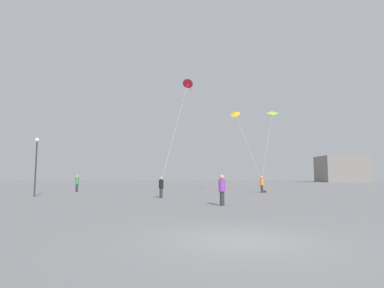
{
  "coord_description": "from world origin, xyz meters",
  "views": [
    {
      "loc": [
        -1.78,
        -8.32,
        1.64
      ],
      "look_at": [
        0.0,
        19.66,
        4.58
      ],
      "focal_mm": 29.49,
      "sensor_mm": 36.0,
      "label": 1
    }
  ],
  "objects_px": {
    "person_in_purple": "(222,189)",
    "handbag_beside_flyer": "(265,192)",
    "person_in_orange": "(262,184)",
    "kite_lime_delta": "(272,115)",
    "person_in_green": "(77,183)",
    "building_left_hall": "(342,169)",
    "person_in_black": "(161,186)",
    "kite_amber_diamond": "(235,114)",
    "kite_crimson_diamond": "(188,85)",
    "lamppost_west": "(36,157)"
  },
  "relations": [
    {
      "from": "person_in_purple",
      "to": "handbag_beside_flyer",
      "type": "bearing_deg",
      "value": 53.38
    },
    {
      "from": "person_in_orange",
      "to": "kite_lime_delta",
      "type": "distance_m",
      "value": 11.13
    },
    {
      "from": "person_in_green",
      "to": "kite_lime_delta",
      "type": "bearing_deg",
      "value": 120.4
    },
    {
      "from": "building_left_hall",
      "to": "person_in_purple",
      "type": "bearing_deg",
      "value": -122.77
    },
    {
      "from": "person_in_black",
      "to": "kite_lime_delta",
      "type": "height_order",
      "value": "kite_lime_delta"
    },
    {
      "from": "person_in_black",
      "to": "kite_lime_delta",
      "type": "xyz_separation_m",
      "value": [
        13.53,
        13.71,
        8.63
      ]
    },
    {
      "from": "handbag_beside_flyer",
      "to": "kite_lime_delta",
      "type": "bearing_deg",
      "value": 64.02
    },
    {
      "from": "kite_lime_delta",
      "to": "kite_amber_diamond",
      "type": "bearing_deg",
      "value": -153.34
    },
    {
      "from": "kite_amber_diamond",
      "to": "kite_lime_delta",
      "type": "relative_size",
      "value": 0.93
    },
    {
      "from": "person_in_orange",
      "to": "person_in_black",
      "type": "bearing_deg",
      "value": -154.69
    },
    {
      "from": "person_in_orange",
      "to": "person_in_purple",
      "type": "bearing_deg",
      "value": -125.18
    },
    {
      "from": "person_in_black",
      "to": "handbag_beside_flyer",
      "type": "distance_m",
      "value": 13.0
    },
    {
      "from": "handbag_beside_flyer",
      "to": "person_in_green",
      "type": "bearing_deg",
      "value": 171.24
    },
    {
      "from": "person_in_black",
      "to": "kite_lime_delta",
      "type": "bearing_deg",
      "value": 117.47
    },
    {
      "from": "person_in_black",
      "to": "building_left_hall",
      "type": "bearing_deg",
      "value": 125.08
    },
    {
      "from": "building_left_hall",
      "to": "kite_amber_diamond",
      "type": "bearing_deg",
      "value": -127.08
    },
    {
      "from": "kite_crimson_diamond",
      "to": "person_in_purple",
      "type": "bearing_deg",
      "value": -80.44
    },
    {
      "from": "person_in_purple",
      "to": "kite_amber_diamond",
      "type": "distance_m",
      "value": 20.15
    },
    {
      "from": "person_in_purple",
      "to": "lamppost_west",
      "type": "distance_m",
      "value": 17.24
    },
    {
      "from": "person_in_black",
      "to": "kite_crimson_diamond",
      "type": "relative_size",
      "value": 0.18
    },
    {
      "from": "person_in_purple",
      "to": "lamppost_west",
      "type": "height_order",
      "value": "lamppost_west"
    },
    {
      "from": "lamppost_west",
      "to": "handbag_beside_flyer",
      "type": "height_order",
      "value": "lamppost_west"
    },
    {
      "from": "kite_crimson_diamond",
      "to": "building_left_hall",
      "type": "bearing_deg",
      "value": 53.23
    },
    {
      "from": "kite_crimson_diamond",
      "to": "person_in_black",
      "type": "bearing_deg",
      "value": -134.25
    },
    {
      "from": "person_in_black",
      "to": "person_in_purple",
      "type": "bearing_deg",
      "value": 10.5
    },
    {
      "from": "person_in_black",
      "to": "kite_crimson_diamond",
      "type": "bearing_deg",
      "value": 117.86
    },
    {
      "from": "kite_lime_delta",
      "to": "lamppost_west",
      "type": "height_order",
      "value": "kite_lime_delta"
    },
    {
      "from": "kite_crimson_diamond",
      "to": "building_left_hall",
      "type": "height_order",
      "value": "kite_crimson_diamond"
    },
    {
      "from": "person_in_green",
      "to": "lamppost_west",
      "type": "height_order",
      "value": "lamppost_west"
    },
    {
      "from": "person_in_green",
      "to": "person_in_orange",
      "type": "bearing_deg",
      "value": 103.75
    },
    {
      "from": "kite_lime_delta",
      "to": "handbag_beside_flyer",
      "type": "xyz_separation_m",
      "value": [
        -2.99,
        -6.14,
        -9.42
      ]
    },
    {
      "from": "lamppost_west",
      "to": "person_in_purple",
      "type": "bearing_deg",
      "value": -32.78
    },
    {
      "from": "lamppost_west",
      "to": "handbag_beside_flyer",
      "type": "distance_m",
      "value": 22.05
    },
    {
      "from": "kite_crimson_diamond",
      "to": "kite_lime_delta",
      "type": "distance_m",
      "value": 16.13
    },
    {
      "from": "person_in_orange",
      "to": "kite_crimson_diamond",
      "type": "xyz_separation_m",
      "value": [
        -8.01,
        -5.23,
        8.88
      ]
    },
    {
      "from": "kite_lime_delta",
      "to": "building_left_hall",
      "type": "height_order",
      "value": "kite_lime_delta"
    },
    {
      "from": "person_in_purple",
      "to": "kite_crimson_diamond",
      "type": "bearing_deg",
      "value": 88.19
    },
    {
      "from": "kite_crimson_diamond",
      "to": "kite_amber_diamond",
      "type": "bearing_deg",
      "value": 55.5
    },
    {
      "from": "person_in_green",
      "to": "kite_crimson_diamond",
      "type": "bearing_deg",
      "value": 77.39
    },
    {
      "from": "person_in_purple",
      "to": "kite_amber_diamond",
      "type": "xyz_separation_m",
      "value": [
        4.51,
        17.93,
        8.01
      ]
    },
    {
      "from": "building_left_hall",
      "to": "lamppost_west",
      "type": "height_order",
      "value": "building_left_hall"
    },
    {
      "from": "person_in_orange",
      "to": "lamppost_west",
      "type": "xyz_separation_m",
      "value": [
        -20.83,
        -5.11,
        2.37
      ]
    },
    {
      "from": "kite_crimson_diamond",
      "to": "kite_amber_diamond",
      "type": "height_order",
      "value": "kite_crimson_diamond"
    },
    {
      "from": "building_left_hall",
      "to": "handbag_beside_flyer",
      "type": "xyz_separation_m",
      "value": [
        -45.07,
        -66.17,
        -4.05
      ]
    },
    {
      "from": "person_in_green",
      "to": "kite_lime_delta",
      "type": "xyz_separation_m",
      "value": [
        23.14,
        3.03,
        8.54
      ]
    },
    {
      "from": "person_in_orange",
      "to": "kite_crimson_diamond",
      "type": "distance_m",
      "value": 13.05
    },
    {
      "from": "person_in_green",
      "to": "lamppost_west",
      "type": "relative_size",
      "value": 0.37
    },
    {
      "from": "building_left_hall",
      "to": "lamppost_west",
      "type": "distance_m",
      "value": 97.39
    },
    {
      "from": "kite_crimson_diamond",
      "to": "handbag_beside_flyer",
      "type": "xyz_separation_m",
      "value": [
        8.36,
        5.33,
        -9.71
      ]
    },
    {
      "from": "kite_lime_delta",
      "to": "lamppost_west",
      "type": "relative_size",
      "value": 1.77
    }
  ]
}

